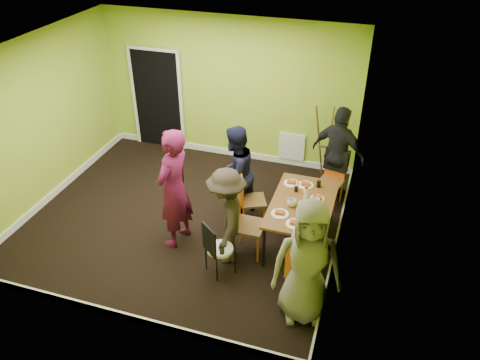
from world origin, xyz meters
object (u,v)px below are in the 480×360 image
object	(u,v)px
person_standing	(174,189)
blue_bottle	(319,210)
person_left_far	(235,173)
person_front_end	(307,263)
chair_left_near	(243,219)
chair_back_end	(335,165)
chair_front_end	(301,271)
chair_left_far	(248,196)
person_back_end	(338,154)
chair_bentwood	(216,247)
person_left_near	(227,217)
dining_table	(302,206)
orange_bottle	(303,193)
easel	(330,146)
thermos	(306,194)

from	to	relation	value
person_standing	blue_bottle	bearing A→B (deg)	107.19
person_left_far	person_front_end	distance (m)	2.33
chair_left_near	chair_back_end	distance (m)	2.08
person_front_end	chair_front_end	bearing A→B (deg)	99.64
chair_left_far	chair_back_end	bearing A→B (deg)	108.46
chair_back_end	chair_front_end	distance (m)	2.51
chair_front_end	person_front_end	distance (m)	0.42
person_standing	person_left_far	world-z (taller)	person_standing
chair_front_end	blue_bottle	size ratio (longest dim) A/B	4.46
person_back_end	chair_front_end	bearing A→B (deg)	110.15
chair_left_near	chair_bentwood	distance (m)	0.61
person_left_far	person_left_near	size ratio (longest dim) A/B	1.06
person_standing	person_left_far	bearing A→B (deg)	155.00
dining_table	person_left_far	distance (m)	1.25
orange_bottle	chair_bentwood	bearing A→B (deg)	-128.25
orange_bottle	person_back_end	bearing A→B (deg)	74.00
chair_left_far	chair_front_end	world-z (taller)	chair_left_far
chair_front_end	person_back_end	size ratio (longest dim) A/B	0.54
chair_left_far	person_back_end	distance (m)	1.76
chair_bentwood	blue_bottle	distance (m)	1.53
easel	person_front_end	xyz separation A→B (m)	(0.20, -3.23, 0.11)
chair_bentwood	easel	bearing A→B (deg)	107.76
person_standing	dining_table	bearing A→B (deg)	115.70
easel	person_left_near	bearing A→B (deg)	-113.14
easel	thermos	bearing A→B (deg)	-93.25
blue_bottle	orange_bottle	world-z (taller)	blue_bottle
dining_table	chair_left_far	world-z (taller)	chair_left_far
person_back_end	person_front_end	distance (m)	2.83
chair_back_end	chair_bentwood	bearing A→B (deg)	74.03
blue_bottle	person_front_end	xyz separation A→B (m)	(0.05, -1.14, 0.02)
chair_bentwood	dining_table	bearing A→B (deg)	84.67
person_left_far	chair_front_end	bearing A→B (deg)	63.51
chair_left_near	thermos	bearing A→B (deg)	123.59
dining_table	person_left_near	xyz separation A→B (m)	(-0.95, -0.67, 0.06)
chair_back_end	person_back_end	world-z (taller)	person_back_end
chair_front_end	orange_bottle	distance (m)	1.43
person_left_far	blue_bottle	bearing A→B (deg)	87.89
chair_front_end	thermos	size ratio (longest dim) A/B	4.50
chair_back_end	person_back_end	xyz separation A→B (m)	(0.02, 0.11, 0.16)
chair_back_end	person_back_end	size ratio (longest dim) A/B	0.57
chair_left_far	person_back_end	size ratio (longest dim) A/B	0.56
dining_table	chair_left_far	xyz separation A→B (m)	(-0.90, 0.22, -0.16)
dining_table	person_back_end	bearing A→B (deg)	77.27
orange_bottle	person_front_end	bearing A→B (deg)	-77.50
orange_bottle	dining_table	bearing A→B (deg)	-82.53
thermos	person_front_end	size ratio (longest dim) A/B	0.12
chair_front_end	blue_bottle	world-z (taller)	blue_bottle
blue_bottle	person_left_far	world-z (taller)	person_left_far
chair_left_near	blue_bottle	size ratio (longest dim) A/B	5.09
chair_front_end	person_standing	world-z (taller)	person_standing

